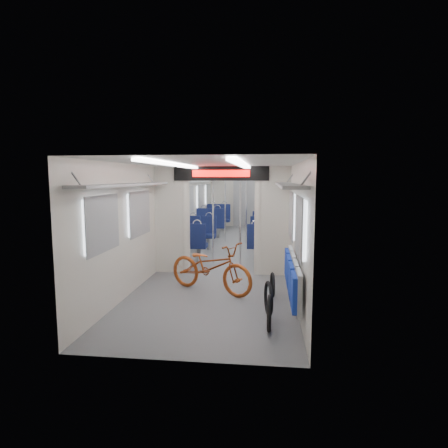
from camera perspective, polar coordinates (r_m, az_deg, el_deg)
name	(u,v)px	position (r m, az deg, el deg)	size (l,w,h in m)	color
carriage	(230,200)	(9.72, 0.87, 3.75)	(12.00, 12.02, 2.31)	#515456
bicycle	(211,267)	(6.81, -2.07, -6.53)	(0.61, 1.76, 0.92)	#994016
flip_bench	(292,276)	(5.83, 10.34, -7.77)	(0.12, 2.14, 0.56)	gray
bike_hoop_a	(269,315)	(5.20, 6.92, -13.60)	(0.51, 0.51, 0.05)	black
bike_hoop_b	(268,300)	(5.74, 6.78, -11.46)	(0.53, 0.53, 0.05)	black
bike_hoop_c	(272,286)	(6.61, 7.40, -9.39)	(0.44, 0.44, 0.05)	black
seat_bay_near_left	(195,235)	(10.03, -4.43, -1.75)	(0.89, 1.96, 1.07)	#0E163F
seat_bay_near_right	(265,236)	(9.98, 6.32, -1.84)	(0.88, 1.94, 1.06)	#0E163F
seat_bay_far_left	(215,219)	(13.78, -1.41, 0.82)	(0.95, 2.24, 1.15)	#0E163F
seat_bay_far_right	(266,221)	(13.48, 6.38, 0.47)	(0.88, 1.94, 1.06)	#0E163F
stanchion_near_left	(213,216)	(8.92, -1.68, 1.20)	(0.04, 0.04, 2.30)	silver
stanchion_near_right	(240,219)	(8.32, 2.51, 0.77)	(0.04, 0.04, 2.30)	silver
stanchion_far_left	(225,206)	(12.02, 0.18, 2.71)	(0.04, 0.04, 2.30)	silver
stanchion_far_right	(246,207)	(11.69, 3.41, 2.57)	(0.04, 0.04, 2.30)	silver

